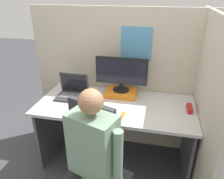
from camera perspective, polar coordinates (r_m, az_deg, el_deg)
The scene contains 11 objects.
cubicle_panel_back at distance 2.56m, azimuth 2.75°, elevation 2.05°, with size 2.10×0.05×1.67m.
cubicle_panel_right at distance 2.15m, azimuth 22.60°, elevation -4.93°, with size 0.04×1.39×1.67m.
desk at distance 2.34m, azimuth 0.87°, elevation -7.63°, with size 1.60×0.75×0.76m.
paper_box at distance 2.39m, azimuth 2.33°, elevation -0.90°, with size 0.33×0.21×0.07m.
monitor at distance 2.30m, azimuth 2.45°, elevation 4.40°, with size 0.55×0.18×0.37m.
laptop at distance 2.40m, azimuth -10.28°, elevation -0.78°, with size 0.32×0.24×0.25m.
mouse at distance 2.26m, azimuth -5.72°, elevation -3.22°, with size 0.07×0.04×0.03m.
stapler at distance 2.25m, azimuth 19.60°, elevation -4.65°, with size 0.05×0.16×0.04m.
carrot_toy at distance 2.01m, azimuth 2.82°, elevation -6.96°, with size 0.04×0.14×0.04m.
office_chair at distance 1.88m, azimuth -4.78°, elevation -19.22°, with size 0.59×0.63×1.03m.
person at distance 1.62m, azimuth -4.79°, elevation -18.45°, with size 0.47×0.52×1.26m.
Camera 1 is at (0.39, -1.55, 1.85)m, focal length 35.00 mm.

